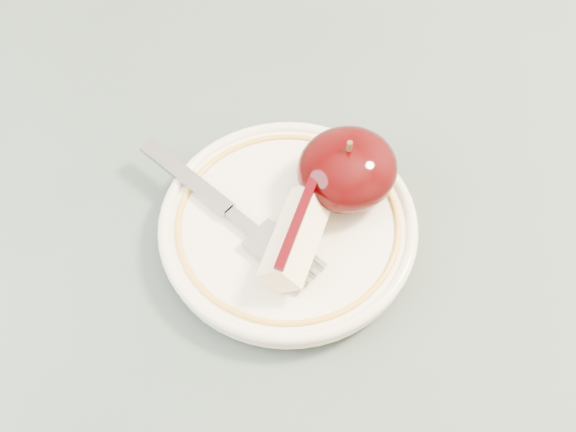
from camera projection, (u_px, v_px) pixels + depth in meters
table at (280, 255)px, 0.67m from camera, size 0.90×0.90×0.75m
plate at (288, 227)px, 0.56m from camera, size 0.18×0.18×0.02m
apple_half at (347, 169)px, 0.56m from camera, size 0.07×0.07×0.05m
apple_wedge at (296, 236)px, 0.54m from camera, size 0.08×0.07×0.04m
fork at (230, 212)px, 0.56m from camera, size 0.05×0.17×0.00m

